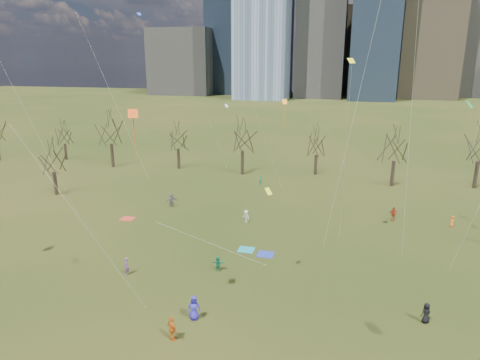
% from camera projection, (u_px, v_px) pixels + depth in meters
% --- Properties ---
extents(ground, '(500.00, 500.00, 0.00)m').
position_uv_depth(ground, '(201.00, 305.00, 33.66)').
color(ground, black).
rests_on(ground, ground).
extents(downtown_skyline, '(212.50, 78.00, 118.00)m').
position_uv_depth(downtown_skyline, '(334.00, 20.00, 219.93)').
color(downtown_skyline, slate).
rests_on(downtown_skyline, ground).
extents(bare_tree_row, '(113.04, 29.80, 9.50)m').
position_uv_depth(bare_tree_row, '(281.00, 144.00, 66.70)').
color(bare_tree_row, black).
rests_on(bare_tree_row, ground).
extents(blanket_teal, '(1.60, 1.50, 0.03)m').
position_uv_depth(blanket_teal, '(246.00, 250.00, 43.49)').
color(blanket_teal, teal).
rests_on(blanket_teal, ground).
extents(blanket_navy, '(1.60, 1.50, 0.03)m').
position_uv_depth(blanket_navy, '(265.00, 254.00, 42.46)').
color(blanket_navy, '#2335A3').
rests_on(blanket_navy, ground).
extents(blanket_crimson, '(1.60, 1.50, 0.03)m').
position_uv_depth(blanket_crimson, '(127.00, 219.00, 52.08)').
color(blanket_crimson, red).
rests_on(blanket_crimson, ground).
extents(person_0, '(1.10, 0.92, 1.91)m').
position_uv_depth(person_0, '(194.00, 308.00, 31.55)').
color(person_0, '#2F28AE').
rests_on(person_0, ground).
extents(person_4, '(1.13, 0.97, 1.82)m').
position_uv_depth(person_4, '(172.00, 329.00, 29.17)').
color(person_4, orange).
rests_on(person_4, ground).
extents(person_5, '(1.39, 0.65, 1.44)m').
position_uv_depth(person_5, '(218.00, 263.00, 38.99)').
color(person_5, '#1C7F54').
rests_on(person_5, ground).
extents(person_6, '(0.92, 0.84, 1.58)m').
position_uv_depth(person_6, '(426.00, 313.00, 31.21)').
color(person_6, black).
rests_on(person_6, ground).
extents(person_7, '(0.49, 0.66, 1.64)m').
position_uv_depth(person_7, '(126.00, 266.00, 38.28)').
color(person_7, '#7F468D').
rests_on(person_7, ground).
extents(person_9, '(1.13, 0.95, 1.52)m').
position_uv_depth(person_9, '(246.00, 216.00, 50.73)').
color(person_9, silver).
rests_on(person_9, ground).
extents(person_10, '(1.10, 0.69, 1.75)m').
position_uv_depth(person_10, '(393.00, 214.00, 51.19)').
color(person_10, '#B02F19').
rests_on(person_10, ground).
extents(person_11, '(1.69, 1.14, 1.75)m').
position_uv_depth(person_11, '(172.00, 200.00, 56.14)').
color(person_11, slate).
rests_on(person_11, ground).
extents(person_12, '(0.53, 0.72, 1.35)m').
position_uv_depth(person_12, '(452.00, 221.00, 49.37)').
color(person_12, orange).
rests_on(person_12, ground).
extents(person_13, '(0.50, 0.66, 1.63)m').
position_uv_depth(person_13, '(260.00, 180.00, 65.91)').
color(person_13, '#186C40').
rests_on(person_13, ground).
extents(kites_airborne, '(50.56, 51.56, 31.22)m').
position_uv_depth(kites_airborne, '(295.00, 120.00, 36.95)').
color(kites_airborne, '#E65013').
rests_on(kites_airborne, ground).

